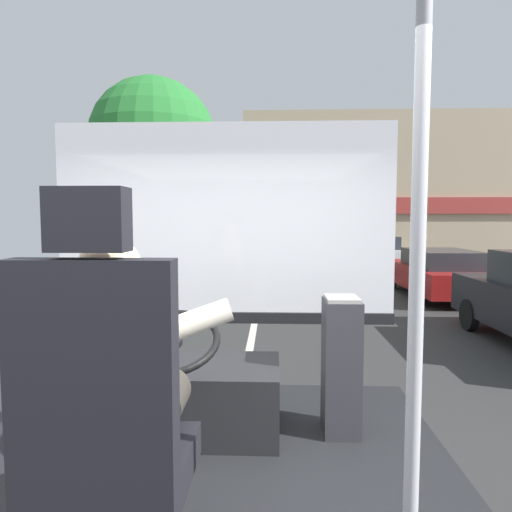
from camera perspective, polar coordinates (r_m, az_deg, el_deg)
ground at (r=10.78m, az=0.24°, el=-6.15°), size 18.00×44.00×0.06m
driver_seat at (r=1.61m, az=-17.85°, el=-20.26°), size 0.48×0.48×1.33m
bus_driver at (r=1.67m, az=-16.48°, el=-13.83°), size 0.75×0.54×0.72m
steering_console at (r=2.83m, az=-8.82°, el=-16.64°), size 1.10×0.94×0.76m
handrail_pole at (r=1.39m, az=19.27°, el=-1.51°), size 0.04×0.04×2.20m
fare_box at (r=2.79m, az=10.45°, el=-13.11°), size 0.21×0.27×0.80m
windshield_panel at (r=3.43m, az=-3.89°, el=1.27°), size 2.50×0.08×1.48m
street_tree at (r=13.43m, az=-12.55°, el=13.50°), size 3.48×3.48×5.85m
shop_building at (r=20.16m, az=17.58°, el=7.24°), size 12.88×4.20×6.00m
parked_car_red at (r=12.70m, az=21.64°, el=-1.89°), size 1.79×4.19×1.21m
parked_car_white at (r=18.37m, az=14.09°, el=0.40°), size 1.94×4.00×1.35m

